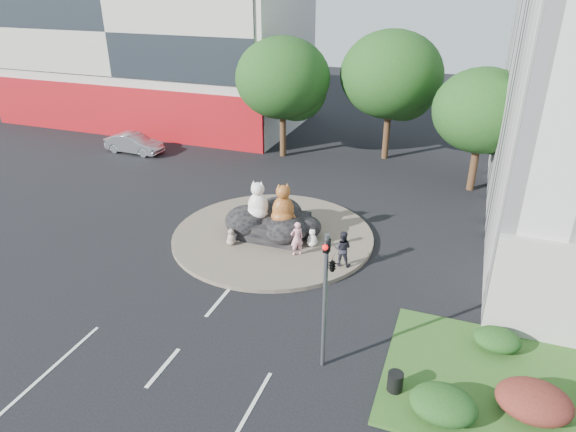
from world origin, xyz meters
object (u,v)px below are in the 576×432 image
at_px(litter_bin, 395,382).
at_px(pedestrian_pink, 297,238).
at_px(parked_car, 134,143).
at_px(kitten_white, 312,237).
at_px(cat_white, 258,199).
at_px(pedestrian_dark, 342,249).
at_px(cat_tabby, 283,203).
at_px(kitten_calico, 231,236).

bearing_deg(litter_bin, pedestrian_pink, 129.59).
bearing_deg(parked_car, kitten_white, -117.33).
height_order(pedestrian_pink, parked_car, pedestrian_pink).
bearing_deg(cat_white, litter_bin, -51.70).
bearing_deg(litter_bin, pedestrian_dark, 117.59).
xyz_separation_m(cat_white, pedestrian_pink, (2.48, -1.33, -1.03)).
bearing_deg(cat_tabby, pedestrian_dark, -51.31).
height_order(cat_tabby, pedestrian_dark, cat_tabby).
bearing_deg(litter_bin, cat_tabby, 130.00).
bearing_deg(cat_tabby, cat_white, 149.91).
xyz_separation_m(cat_tabby, kitten_white, (1.54, -0.19, -1.46)).
xyz_separation_m(kitten_calico, litter_bin, (8.98, -6.75, -0.17)).
height_order(pedestrian_pink, litter_bin, pedestrian_pink).
bearing_deg(pedestrian_pink, litter_bin, 88.71).
bearing_deg(cat_white, pedestrian_pink, -34.70).
distance_m(cat_white, kitten_calico, 2.21).
bearing_deg(kitten_calico, kitten_white, 53.11).
height_order(kitten_calico, parked_car, parked_car).
xyz_separation_m(kitten_white, pedestrian_dark, (1.80, -1.27, 0.39)).
relative_size(cat_tabby, kitten_calico, 2.40).
height_order(kitten_white, parked_car, parked_car).
height_order(kitten_white, pedestrian_dark, pedestrian_dark).
relative_size(kitten_calico, litter_bin, 1.29).
relative_size(cat_white, kitten_white, 2.19).
height_order(kitten_white, litter_bin, kitten_white).
distance_m(kitten_white, pedestrian_dark, 2.24).
bearing_deg(cat_white, kitten_calico, -125.50).
bearing_deg(litter_bin, kitten_white, 123.62).
xyz_separation_m(cat_tabby, parked_car, (-15.08, 9.10, -1.39)).
distance_m(cat_tabby, parked_car, 17.67).
bearing_deg(kitten_calico, litter_bin, -2.19).
xyz_separation_m(cat_white, pedestrian_dark, (4.67, -1.51, -1.03)).
bearing_deg(kitten_calico, pedestrian_pink, 37.11).
xyz_separation_m(cat_tabby, pedestrian_pink, (1.15, -1.27, -1.07)).
bearing_deg(pedestrian_dark, parked_car, -33.51).
height_order(kitten_calico, litter_bin, kitten_calico).
bearing_deg(litter_bin, cat_white, 134.86).
xyz_separation_m(kitten_calico, parked_car, (-12.95, 10.51, 0.09)).
bearing_deg(pedestrian_pink, pedestrian_dark, 134.20).
bearing_deg(pedestrian_pink, cat_white, -69.02).
xyz_separation_m(pedestrian_dark, parked_car, (-18.43, 10.56, -0.32)).
height_order(cat_tabby, pedestrian_pink, cat_tabby).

